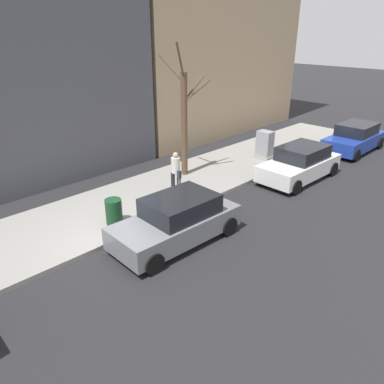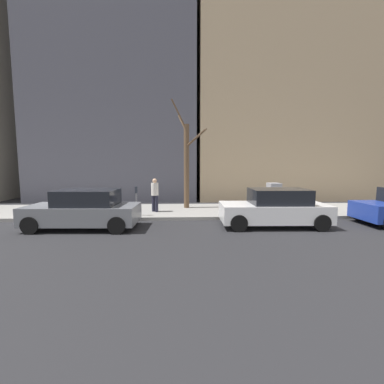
% 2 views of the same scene
% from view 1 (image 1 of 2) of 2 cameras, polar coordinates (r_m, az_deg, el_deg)
% --- Properties ---
extents(ground_plane, '(120.00, 120.00, 0.00)m').
position_cam_1_polar(ground_plane, '(12.33, -10.85, -7.43)').
color(ground_plane, '#232326').
extents(sidewalk, '(4.00, 36.00, 0.15)m').
position_cam_1_polar(sidewalk, '(13.82, -15.63, -3.95)').
color(sidewalk, gray).
rests_on(sidewalk, ground).
extents(parked_car_blue, '(1.94, 4.21, 1.52)m').
position_cam_1_polar(parked_car_blue, '(22.47, 23.51, 7.53)').
color(parked_car_blue, '#1E389E').
rests_on(parked_car_blue, ground).
extents(parked_car_white, '(2.02, 4.24, 1.52)m').
position_cam_1_polar(parked_car_white, '(17.38, 16.11, 4.19)').
color(parked_car_white, white).
rests_on(parked_car_white, ground).
extents(parked_car_grey, '(2.05, 4.26, 1.52)m').
position_cam_1_polar(parked_car_grey, '(11.80, -2.30, -4.41)').
color(parked_car_grey, slate).
rests_on(parked_car_grey, ground).
extents(parking_meter, '(0.14, 0.10, 1.35)m').
position_cam_1_polar(parking_meter, '(13.88, -1.95, 1.23)').
color(parking_meter, slate).
rests_on(parking_meter, sidewalk).
extents(utility_box, '(0.83, 0.61, 1.43)m').
position_cam_1_polar(utility_box, '(19.28, 11.01, 6.98)').
color(utility_box, '#A8A399').
rests_on(utility_box, sidewalk).
extents(bare_tree, '(1.70, 1.90, 5.69)m').
position_cam_1_polar(bare_tree, '(16.41, -1.18, 10.76)').
color(bare_tree, brown).
rests_on(bare_tree, sidewalk).
extents(trash_bin, '(0.56, 0.56, 0.90)m').
position_cam_1_polar(trash_bin, '(12.91, -11.82, -2.97)').
color(trash_bin, '#14381E').
rests_on(trash_bin, sidewalk).
extents(pedestrian_near_meter, '(0.36, 0.36, 1.66)m').
position_cam_1_polar(pedestrian_near_meter, '(14.99, -2.50, 3.43)').
color(pedestrian_near_meter, '#1E1E2D').
rests_on(pedestrian_near_meter, sidewalk).
extents(office_tower_left, '(12.55, 12.55, 15.15)m').
position_cam_1_polar(office_tower_left, '(27.65, -3.96, 26.48)').
color(office_tower_left, tan).
rests_on(office_tower_left, ground).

